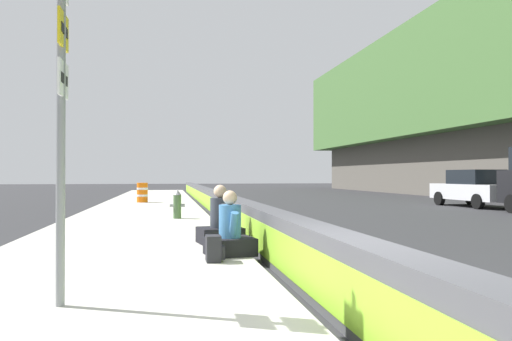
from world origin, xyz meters
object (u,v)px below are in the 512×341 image
object	(u,v)px
fire_hydrant	(177,204)
seated_person_middle	(220,225)
seated_person_foreground	(230,235)
construction_barrel	(142,192)
route_sign_post	(61,100)
backpack	(214,249)
parked_car_fourth	(474,188)

from	to	relation	value
fire_hydrant	seated_person_middle	world-z (taller)	seated_person_middle
seated_person_foreground	construction_barrel	bearing A→B (deg)	7.62
fire_hydrant	seated_person_middle	size ratio (longest dim) A/B	0.77
seated_person_middle	construction_barrel	bearing A→B (deg)	8.32
seated_person_foreground	construction_barrel	world-z (taller)	seated_person_foreground
fire_hydrant	seated_person_middle	xyz separation A→B (m)	(-5.71, -0.71, -0.09)
fire_hydrant	construction_barrel	size ratio (longest dim) A/B	0.93
route_sign_post	fire_hydrant	xyz separation A→B (m)	(10.03, -1.37, -1.65)
fire_hydrant	seated_person_middle	bearing A→B (deg)	-172.91
fire_hydrant	construction_barrel	xyz separation A→B (m)	(9.36, 1.49, 0.03)
fire_hydrant	backpack	bearing A→B (deg)	-177.02
parked_car_fourth	backpack	bearing A→B (deg)	134.66
route_sign_post	construction_barrel	bearing A→B (deg)	0.37
seated_person_foreground	seated_person_middle	size ratio (longest dim) A/B	0.94
route_sign_post	seated_person_foreground	world-z (taller)	route_sign_post
route_sign_post	backpack	distance (m)	3.46
route_sign_post	seated_person_foreground	xyz separation A→B (m)	(2.87, -2.09, -1.76)
construction_barrel	parked_car_fourth	xyz separation A→B (m)	(-4.00, -15.15, 0.24)
seated_person_middle	parked_car_fourth	distance (m)	17.04
parked_car_fourth	seated_person_foreground	bearing A→B (deg)	134.06
seated_person_foreground	seated_person_middle	xyz separation A→B (m)	(1.46, 0.01, 0.02)
route_sign_post	fire_hydrant	distance (m)	10.26
fire_hydrant	seated_person_foreground	bearing A→B (deg)	-174.27
backpack	construction_barrel	xyz separation A→B (m)	(17.10, 1.90, 0.28)
parked_car_fourth	seated_person_middle	bearing A→B (deg)	130.52
route_sign_post	construction_barrel	size ratio (longest dim) A/B	3.79
backpack	fire_hydrant	bearing A→B (deg)	2.98
backpack	route_sign_post	bearing A→B (deg)	142.34
seated_person_middle	route_sign_post	bearing A→B (deg)	154.35
route_sign_post	fire_hydrant	bearing A→B (deg)	-7.76
route_sign_post	seated_person_middle	bearing A→B (deg)	-25.65
seated_person_foreground	backpack	xyz separation A→B (m)	(-0.58, 0.32, -0.14)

